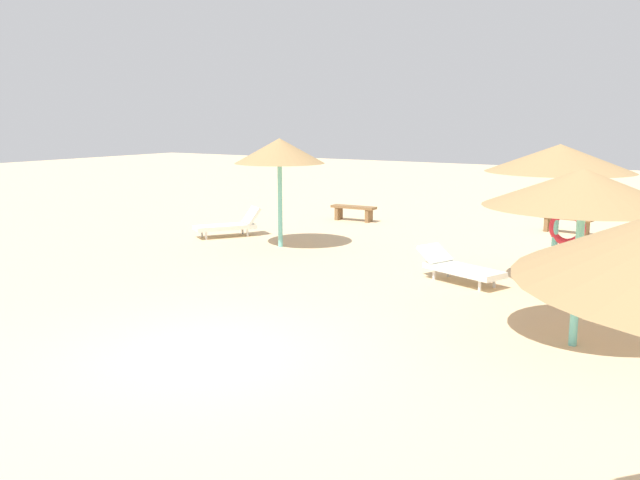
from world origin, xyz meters
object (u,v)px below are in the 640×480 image
at_px(parasol_2, 560,160).
at_px(bench_1, 567,221).
at_px(parasol_3, 280,151).
at_px(lounger_3, 229,225).
at_px(bench_0, 354,210).
at_px(lounger_2, 458,267).
at_px(parasol_4, 583,188).

bearing_deg(parasol_2, bench_1, 100.68).
relative_size(parasol_3, lounger_3, 1.48).
relative_size(bench_0, bench_1, 0.99).
distance_m(lounger_2, lounger_3, 7.64).
xyz_separation_m(parasol_4, bench_1, (-2.42, 10.20, -1.99)).
bearing_deg(lounger_2, parasol_2, 18.31).
bearing_deg(lounger_2, bench_1, 86.43).
height_order(lounger_2, bench_1, lounger_2).
xyz_separation_m(parasol_3, lounger_2, (5.33, -1.19, -2.16)).
distance_m(lounger_3, bench_0, 4.69).
bearing_deg(bench_1, parasol_2, -79.32).
distance_m(parasol_4, bench_0, 12.71).
relative_size(parasol_2, lounger_3, 1.49).
distance_m(lounger_3, bench_1, 9.76).
bearing_deg(parasol_3, parasol_2, -4.97).
bearing_deg(lounger_3, bench_1, 35.76).
distance_m(bench_0, bench_1, 6.53).
relative_size(parasol_2, bench_1, 1.84).
bearing_deg(lounger_2, parasol_3, 167.39).
height_order(lounger_3, bench_0, lounger_3).
xyz_separation_m(lounger_2, bench_0, (-5.94, 6.12, 0.03)).
height_order(parasol_4, lounger_2, parasol_4).
height_order(parasol_2, parasol_4, parasol_2).
relative_size(parasol_3, bench_1, 1.82).
bearing_deg(parasol_4, lounger_3, 156.47).
bearing_deg(parasol_4, bench_0, 134.64).
bearing_deg(parasol_2, parasol_4, -71.50).
distance_m(parasol_4, lounger_3, 11.45).
xyz_separation_m(lounger_2, bench_1, (0.46, 7.38, 0.03)).
height_order(lounger_2, bench_0, lounger_2).
relative_size(parasol_2, parasol_3, 1.01).
relative_size(lounger_2, bench_0, 1.32).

